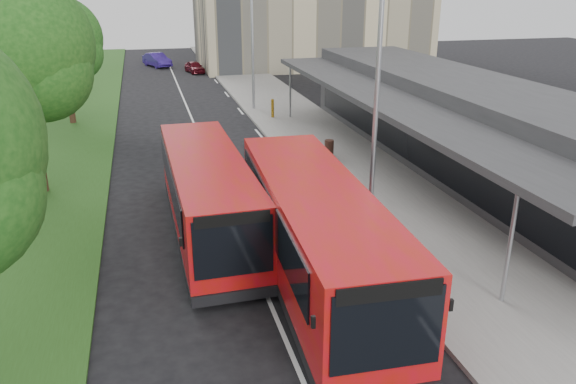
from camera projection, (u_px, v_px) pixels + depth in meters
name	position (u px, v px, depth m)	size (l,w,h in m)	color
ground	(260.00, 279.00, 16.20)	(120.00, 120.00, 0.00)	black
pavement	(288.00, 114.00, 35.68)	(5.00, 80.00, 0.15)	gray
grass_verge	(72.00, 127.00, 32.65)	(5.00, 80.00, 0.10)	#244A17
lane_centre_line	(202.00, 142.00, 29.78)	(0.12, 70.00, 0.01)	silver
kerb_dashes	(249.00, 121.00, 34.17)	(0.12, 56.00, 0.01)	silver
station_building	(458.00, 123.00, 25.26)	(7.70, 26.00, 4.00)	#2D2E30
tree_mid	(22.00, 54.00, 20.81)	(5.29, 5.29, 8.51)	#382216
tree_far	(62.00, 43.00, 31.95)	(4.55, 4.55, 7.29)	#382216
lamp_post_near	(374.00, 96.00, 17.30)	(1.44, 0.28, 8.00)	#989AA0
lamp_post_far	(251.00, 37.00, 35.41)	(1.44, 0.28, 8.00)	#989AA0
bus_main	(316.00, 235.00, 15.39)	(3.10, 10.55, 2.96)	#B5091C
bus_second	(208.00, 195.00, 18.55)	(2.66, 9.71, 2.73)	#B5091C
litter_bin	(329.00, 148.00, 26.81)	(0.44, 0.44, 0.79)	#391F17
bollard	(273.00, 108.00, 34.44)	(0.18, 0.18, 1.11)	orange
car_near	(195.00, 67.00, 52.00)	(1.26, 3.12, 1.06)	#4F0B14
car_far	(157.00, 60.00, 55.60)	(1.41, 4.05, 1.34)	navy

